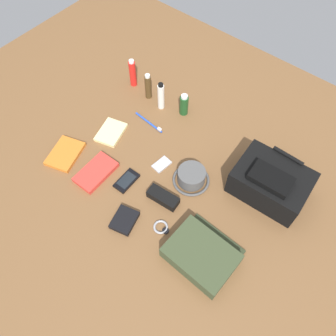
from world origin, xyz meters
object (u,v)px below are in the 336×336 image
(sunscreen_spray, at_px, (133,73))
(travel_guidebook, at_px, (96,172))
(backpack, at_px, (271,182))
(cell_phone, at_px, (127,181))
(toothpaste_tube, at_px, (161,96))
(notepad, at_px, (112,132))
(toiletry_pouch, at_px, (202,255))
(wristwatch, at_px, (161,228))
(media_player, at_px, (162,165))
(cologne_bottle, at_px, (148,86))
(shampoo_bottle, at_px, (184,105))
(paperback_novel, at_px, (65,154))
(sunglasses_case, at_px, (163,197))
(bucket_hat, at_px, (191,177))
(toothbrush, at_px, (150,123))
(wallet, at_px, (124,220))

(sunscreen_spray, distance_m, travel_guidebook, 0.59)
(backpack, distance_m, cell_phone, 0.63)
(toothpaste_tube, xyz_separation_m, notepad, (-0.08, -0.28, -0.07))
(toiletry_pouch, height_order, travel_guidebook, toiletry_pouch)
(wristwatch, bearing_deg, notepad, 155.68)
(media_player, bearing_deg, toothpaste_tube, 130.08)
(notepad, bearing_deg, cologne_bottle, 77.47)
(cell_phone, bearing_deg, toiletry_pouch, -8.39)
(shampoo_bottle, height_order, paperback_novel, shampoo_bottle)
(toiletry_pouch, height_order, sunscreen_spray, sunscreen_spray)
(travel_guidebook, height_order, notepad, travel_guidebook)
(notepad, bearing_deg, sunglasses_case, -32.10)
(paperback_novel, bearing_deg, sunglasses_case, 12.13)
(bucket_hat, height_order, notepad, bucket_hat)
(toiletry_pouch, distance_m, bucket_hat, 0.35)
(shampoo_bottle, distance_m, wristwatch, 0.64)
(backpack, height_order, sunscreen_spray, backpack)
(bucket_hat, distance_m, toothbrush, 0.38)
(cologne_bottle, height_order, shampoo_bottle, cologne_bottle)
(bucket_hat, bearing_deg, notepad, -176.49)
(travel_guidebook, height_order, cell_phone, travel_guidebook)
(backpack, bearing_deg, cell_phone, -145.04)
(cologne_bottle, relative_size, notepad, 1.00)
(cell_phone, bearing_deg, notepad, 147.41)
(bucket_hat, height_order, travel_guidebook, bucket_hat)
(toiletry_pouch, distance_m, wristwatch, 0.20)
(toothpaste_tube, relative_size, cell_phone, 1.35)
(toiletry_pouch, bearing_deg, toothpaste_tube, 140.98)
(sunscreen_spray, height_order, shampoo_bottle, sunscreen_spray)
(travel_guidebook, distance_m, cell_phone, 0.15)
(bucket_hat, distance_m, wallet, 0.35)
(backpack, bearing_deg, toiletry_pouch, -96.30)
(wristwatch, bearing_deg, bucket_hat, 99.45)
(media_player, distance_m, sunglasses_case, 0.18)
(toiletry_pouch, relative_size, cologne_bottle, 1.77)
(sunscreen_spray, distance_m, sunglasses_case, 0.73)
(paperback_novel, xyz_separation_m, wristwatch, (0.59, 0.00, -0.00))
(bucket_hat, xyz_separation_m, toothpaste_tube, (-0.39, 0.26, 0.05))
(shampoo_bottle, xyz_separation_m, cell_phone, (0.05, -0.48, -0.05))
(wristwatch, bearing_deg, sunglasses_case, 126.50)
(paperback_novel, bearing_deg, wristwatch, 0.28)
(shampoo_bottle, bearing_deg, cologne_bottle, -172.71)
(sunscreen_spray, height_order, cologne_bottle, sunscreen_spray)
(bucket_hat, bearing_deg, backpack, 30.50)
(paperback_novel, xyz_separation_m, wallet, (0.45, -0.07, 0.00))
(bucket_hat, distance_m, wristwatch, 0.26)
(bucket_hat, xyz_separation_m, paperback_novel, (-0.54, -0.26, -0.02))
(sunscreen_spray, xyz_separation_m, paperback_novel, (0.07, -0.55, -0.07))
(paperback_novel, height_order, toothbrush, toothbrush)
(cologne_bottle, distance_m, wristwatch, 0.75)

